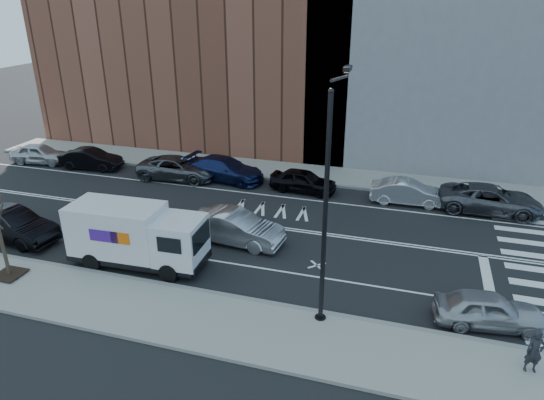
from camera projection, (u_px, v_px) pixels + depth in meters
The scene contains 22 objects.
ground at pixel (225, 221), 27.37m from camera, with size 120.00×120.00×0.00m, color black.
sidewalk_near at pixel (143, 309), 19.59m from camera, with size 44.00×3.60×0.15m, color gray.
sidewalk_far at pixel (270, 170), 35.09m from camera, with size 44.00×3.60×0.15m, color gray.
curb_near at pixel (165, 285), 21.17m from camera, with size 44.00×0.25×0.17m, color gray.
curb_far at pixel (263, 178), 33.50m from camera, with size 44.00×0.25×0.17m, color gray.
crosswalk at pixel (537, 262), 23.11m from camera, with size 3.00×14.00×0.01m, color white, non-canonical shape.
road_markings at pixel (225, 221), 27.37m from camera, with size 40.00×8.60×0.01m, color white, non-canonical shape.
bldg_brick at pixel (200, 5), 38.92m from camera, with size 26.00×10.00×22.00m, color brown.
streetlight at pixel (328, 197), 17.43m from camera, with size 0.44×4.02×9.34m.
street_tree at pixel (4, 250), 21.27m from camera, with size 1.20×1.20×3.75m.
fedex_van at pixel (136, 235), 22.39m from camera, with size 6.52×2.50×2.94m.
far_parked_a at pixel (40, 154), 36.42m from camera, with size 1.76×4.37×1.49m, color #B7B8BC.
far_parked_b at pixel (91, 159), 35.24m from camera, with size 1.56×4.48×1.48m, color black.
far_parked_c at pixel (178, 168), 33.32m from camera, with size 2.56×5.56×1.54m, color #53555C.
far_parked_d at pixel (225, 169), 33.04m from camera, with size 2.25×5.52×1.60m, color #16204E.
far_parked_e at pixel (303, 181), 31.17m from camera, with size 1.73×4.30×1.47m, color black.
far_parked_f at pixel (408, 192), 29.37m from camera, with size 1.55×4.45×1.47m, color silver.
far_parked_g at pixel (491, 199), 28.20m from camera, with size 2.64×5.72×1.59m, color #4E4F56.
driving_sedan at pixel (235, 227), 24.71m from camera, with size 1.77×5.07×1.67m, color #B0B1B5.
near_parked_rear_a at pixel (12, 226), 24.91m from camera, with size 1.76×5.05×1.66m, color black.
near_parked_front at pixel (489, 310), 18.51m from camera, with size 1.65×4.09×1.39m, color #B0AFB4.
pedestrian at pixel (535, 351), 15.97m from camera, with size 0.59×0.38×1.61m, color black.
Camera 1 is at (9.71, -22.89, 11.82)m, focal length 32.00 mm.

